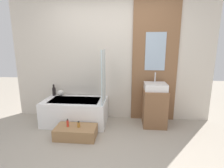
% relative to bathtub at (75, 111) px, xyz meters
% --- Properties ---
extents(ground_plane, '(12.00, 12.00, 0.00)m').
position_rel_bathtub_xyz_m(ground_plane, '(0.68, -1.18, -0.25)').
color(ground_plane, '#A39989').
extents(wall_tiled_back, '(4.20, 0.06, 2.60)m').
position_rel_bathtub_xyz_m(wall_tiled_back, '(0.68, 0.40, 1.05)').
color(wall_tiled_back, beige).
rests_on(wall_tiled_back, ground_plane).
extents(wall_wood_accent, '(0.91, 0.04, 2.60)m').
position_rel_bathtub_xyz_m(wall_wood_accent, '(1.59, 0.35, 1.06)').
color(wall_wood_accent, brown).
rests_on(wall_wood_accent, ground_plane).
extents(bathtub, '(1.26, 0.71, 0.50)m').
position_rel_bathtub_xyz_m(bathtub, '(0.00, 0.00, 0.00)').
color(bathtub, white).
rests_on(bathtub, ground_plane).
extents(glass_shower_screen, '(0.01, 0.49, 1.00)m').
position_rel_bathtub_xyz_m(glass_shower_screen, '(0.60, -0.09, 0.75)').
color(glass_shower_screen, silver).
rests_on(glass_shower_screen, bathtub).
extents(wooden_step_bench, '(0.70, 0.40, 0.20)m').
position_rel_bathtub_xyz_m(wooden_step_bench, '(0.18, -0.57, -0.15)').
color(wooden_step_bench, '#997047').
rests_on(wooden_step_bench, ground_plane).
extents(vanity_cabinet, '(0.44, 0.51, 0.72)m').
position_rel_bathtub_xyz_m(vanity_cabinet, '(1.59, 0.08, 0.11)').
color(vanity_cabinet, brown).
rests_on(vanity_cabinet, ground_plane).
extents(sink, '(0.42, 0.39, 0.33)m').
position_rel_bathtub_xyz_m(sink, '(1.59, 0.08, 0.54)').
color(sink, white).
rests_on(sink, vanity_cabinet).
extents(vase_tall_dark, '(0.07, 0.07, 0.25)m').
position_rel_bathtub_xyz_m(vase_tall_dark, '(-0.55, 0.27, 0.35)').
color(vase_tall_dark, black).
rests_on(vase_tall_dark, bathtub).
extents(vase_round_light, '(0.14, 0.14, 0.14)m').
position_rel_bathtub_xyz_m(vase_round_light, '(-0.39, 0.23, 0.32)').
color(vase_round_light, silver).
rests_on(vase_round_light, bathtub).
extents(bottle_soap_primary, '(0.04, 0.04, 0.14)m').
position_rel_bathtub_xyz_m(bottle_soap_primary, '(0.04, -0.57, 0.01)').
color(bottle_soap_primary, red).
rests_on(bottle_soap_primary, wooden_step_bench).
extents(bottle_soap_secondary, '(0.05, 0.05, 0.10)m').
position_rel_bathtub_xyz_m(bottle_soap_secondary, '(0.23, -0.57, -0.01)').
color(bottle_soap_secondary, '#B2752D').
rests_on(bottle_soap_secondary, wooden_step_bench).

